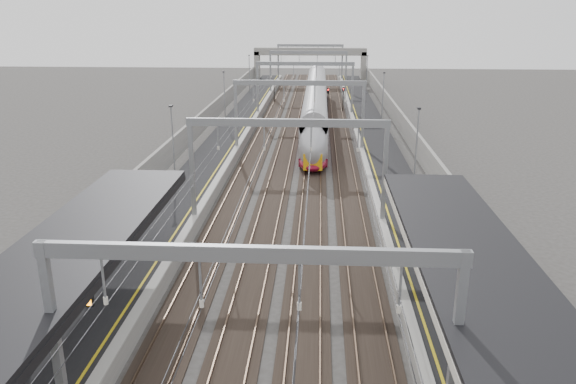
# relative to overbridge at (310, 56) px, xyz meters

# --- Properties ---
(platform_left) EXTENTS (4.00, 120.00, 1.00)m
(platform_left) POSITION_rel_overbridge_xyz_m (-8.00, -55.00, -4.81)
(platform_left) COLOR black
(platform_left) RESTS_ON ground
(platform_right) EXTENTS (4.00, 120.00, 1.00)m
(platform_right) POSITION_rel_overbridge_xyz_m (8.00, -55.00, -4.81)
(platform_right) COLOR black
(platform_right) RESTS_ON ground
(tracks) EXTENTS (11.40, 140.00, 0.20)m
(tracks) POSITION_rel_overbridge_xyz_m (0.00, -55.00, -5.26)
(tracks) COLOR black
(tracks) RESTS_ON ground
(overhead_line) EXTENTS (13.00, 140.00, 6.60)m
(overhead_line) POSITION_rel_overbridge_xyz_m (0.00, -48.38, 0.83)
(overhead_line) COLOR gray
(overhead_line) RESTS_ON platform_left
(canopy_left) EXTENTS (4.40, 30.00, 4.24)m
(canopy_left) POSITION_rel_overbridge_xyz_m (-8.02, -97.01, -0.22)
(canopy_left) COLOR black
(canopy_left) RESTS_ON platform_left
(canopy_right) EXTENTS (4.40, 30.00, 4.24)m
(canopy_right) POSITION_rel_overbridge_xyz_m (8.03, -97.01, -0.22)
(canopy_right) COLOR black
(canopy_right) RESTS_ON platform_right
(overbridge) EXTENTS (22.00, 2.20, 6.90)m
(overbridge) POSITION_rel_overbridge_xyz_m (0.00, 0.00, 0.00)
(overbridge) COLOR gray
(overbridge) RESTS_ON ground
(wall_left) EXTENTS (0.30, 120.00, 3.20)m
(wall_left) POSITION_rel_overbridge_xyz_m (-11.20, -55.00, -3.71)
(wall_left) COLOR gray
(wall_left) RESTS_ON ground
(wall_right) EXTENTS (0.30, 120.00, 3.20)m
(wall_right) POSITION_rel_overbridge_xyz_m (11.20, -55.00, -3.71)
(wall_right) COLOR gray
(wall_right) RESTS_ON ground
(train) EXTENTS (2.70, 49.13, 4.26)m
(train) POSITION_rel_overbridge_xyz_m (1.50, -42.27, -3.22)
(train) COLOR maroon
(train) RESTS_ON ground
(signal_green) EXTENTS (0.32, 0.32, 3.48)m
(signal_green) POSITION_rel_overbridge_xyz_m (-5.20, -24.21, -2.89)
(signal_green) COLOR black
(signal_green) RESTS_ON ground
(signal_red_near) EXTENTS (0.32, 0.32, 3.48)m
(signal_red_near) POSITION_rel_overbridge_xyz_m (3.20, -32.66, -2.89)
(signal_red_near) COLOR black
(signal_red_near) RESTS_ON ground
(signal_red_far) EXTENTS (0.32, 0.32, 3.48)m
(signal_red_far) POSITION_rel_overbridge_xyz_m (5.40, -31.55, -2.89)
(signal_red_far) COLOR black
(signal_red_far) RESTS_ON ground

